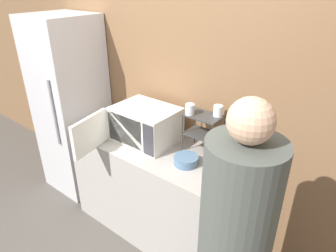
% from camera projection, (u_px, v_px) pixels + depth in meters
% --- Properties ---
extents(ground_plane, '(12.00, 12.00, 0.00)m').
position_uv_depth(ground_plane, '(131.00, 243.00, 2.81)').
color(ground_plane, '#4C4742').
extents(wall_back, '(8.00, 0.06, 2.60)m').
position_uv_depth(wall_back, '(176.00, 93.00, 2.71)').
color(wall_back, brown).
rests_on(wall_back, ground_plane).
extents(counter, '(1.46, 0.65, 0.93)m').
position_uv_depth(counter, '(152.00, 187.00, 2.82)').
color(counter, '#9E9993').
rests_on(counter, ground_plane).
extents(microwave, '(0.57, 0.83, 0.31)m').
position_uv_depth(microwave, '(143.00, 125.00, 2.61)').
color(microwave, silver).
rests_on(microwave, counter).
extents(dish_rack, '(0.29, 0.20, 0.34)m').
position_uv_depth(dish_rack, '(203.00, 126.00, 2.40)').
color(dish_rack, '#333333').
rests_on(dish_rack, counter).
extents(glass_front_left, '(0.07, 0.07, 0.09)m').
position_uv_depth(glass_front_left, '(190.00, 109.00, 2.35)').
color(glass_front_left, silver).
rests_on(glass_front_left, dish_rack).
extents(glass_back_right, '(0.07, 0.07, 0.09)m').
position_uv_depth(glass_back_right, '(218.00, 111.00, 2.32)').
color(glass_back_right, silver).
rests_on(glass_back_right, dish_rack).
extents(bowl, '(0.19, 0.19, 0.07)m').
position_uv_depth(bowl, '(186.00, 160.00, 2.33)').
color(bowl, slate).
rests_on(bowl, counter).
extents(person, '(0.40, 0.40, 1.78)m').
position_uv_depth(person, '(235.00, 232.00, 1.64)').
color(person, '#2D2D33').
rests_on(person, ground_plane).
extents(refrigerator, '(0.62, 0.64, 1.93)m').
position_uv_depth(refrigerator, '(72.00, 108.00, 3.25)').
color(refrigerator, '#B7B7BC').
rests_on(refrigerator, ground_plane).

